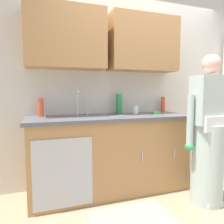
# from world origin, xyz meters

# --- Properties ---
(ground_plane) EXTENTS (9.00, 9.00, 0.00)m
(ground_plane) POSITION_xyz_m (0.00, 0.00, 0.00)
(ground_plane) COLOR #998466
(kitchen_wall_with_uppers) EXTENTS (4.80, 0.44, 2.70)m
(kitchen_wall_with_uppers) POSITION_xyz_m (-0.14, 0.99, 1.48)
(kitchen_wall_with_uppers) COLOR beige
(kitchen_wall_with_uppers) RESTS_ON ground
(counter_cabinet) EXTENTS (1.90, 0.62, 0.90)m
(counter_cabinet) POSITION_xyz_m (-0.55, 0.70, 0.45)
(counter_cabinet) COLOR #B27F4C
(counter_cabinet) RESTS_ON ground
(countertop) EXTENTS (1.96, 0.66, 0.04)m
(countertop) POSITION_xyz_m (-0.55, 0.70, 0.92)
(countertop) COLOR #595960
(countertop) RESTS_ON counter_cabinet
(sink) EXTENTS (0.50, 0.36, 0.35)m
(sink) POSITION_xyz_m (-0.89, 0.71, 0.93)
(sink) COLOR #B7BABF
(sink) RESTS_ON counter_cabinet
(person_at_sink) EXTENTS (0.55, 0.34, 1.62)m
(person_at_sink) POSITION_xyz_m (0.37, 0.08, 0.69)
(person_at_sink) COLOR white
(person_at_sink) RESTS_ON ground
(floor_mat) EXTENTS (0.80, 0.50, 0.01)m
(floor_mat) POSITION_xyz_m (-0.54, 0.05, 0.01)
(floor_mat) COLOR gray
(floor_mat) RESTS_ON ground
(bottle_water_tall) EXTENTS (0.07, 0.07, 0.21)m
(bottle_water_tall) POSITION_xyz_m (-1.35, 0.90, 1.05)
(bottle_water_tall) COLOR #E05933
(bottle_water_tall) RESTS_ON countertop
(bottle_dish_liquid) EXTENTS (0.08, 0.08, 0.26)m
(bottle_dish_liquid) POSITION_xyz_m (-0.36, 0.89, 1.07)
(bottle_dish_liquid) COLOR #2D8C4C
(bottle_dish_liquid) RESTS_ON countertop
(bottle_cleaner_spray) EXTENTS (0.06, 0.06, 0.22)m
(bottle_cleaner_spray) POSITION_xyz_m (0.34, 0.94, 1.05)
(bottle_cleaner_spray) COLOR #E05933
(bottle_cleaner_spray) RESTS_ON countertop
(cup_by_sink) EXTENTS (0.08, 0.08, 0.11)m
(cup_by_sink) POSITION_xyz_m (-0.16, 0.81, 0.99)
(cup_by_sink) COLOR white
(cup_by_sink) RESTS_ON countertop
(knife_on_counter) EXTENTS (0.23, 0.12, 0.01)m
(knife_on_counter) POSITION_xyz_m (-0.46, 0.64, 0.94)
(knife_on_counter) COLOR silver
(knife_on_counter) RESTS_ON countertop
(sponge) EXTENTS (0.11, 0.07, 0.03)m
(sponge) POSITION_xyz_m (0.09, 0.71, 0.96)
(sponge) COLOR #4CBF4C
(sponge) RESTS_ON countertop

